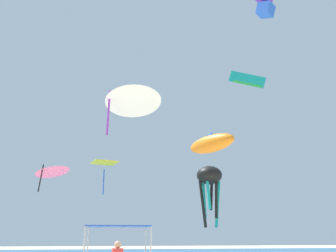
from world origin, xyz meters
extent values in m
cube|color=#28608C|center=(0.00, 28.72, 0.01)|extent=(110.00, 21.36, 0.03)
cylinder|color=#B2B2B7|center=(-1.45, 2.30, 1.16)|extent=(0.07, 0.07, 2.32)
cylinder|color=#B2B2B7|center=(-4.51, 5.12, 1.16)|extent=(0.07, 0.07, 2.32)
cylinder|color=#B2B2B7|center=(-1.45, 5.12, 1.16)|extent=(0.07, 0.07, 2.32)
cube|color=blue|center=(-2.98, 3.71, 2.35)|extent=(3.13, 2.89, 0.06)
sphere|color=tan|center=(-3.06, -1.72, 1.61)|extent=(0.26, 0.26, 0.26)
cone|color=pink|center=(-8.26, 14.67, 7.02)|extent=(3.77, 3.76, 1.19)
cylinder|color=black|center=(-8.88, 13.68, 6.15)|extent=(0.37, 0.28, 2.13)
ellipsoid|color=orange|center=(4.25, 11.77, 8.89)|extent=(3.80, 4.98, 1.71)
cone|color=blue|center=(4.25, 11.77, 9.63)|extent=(1.04, 0.99, 0.66)
cube|color=teal|center=(12.58, 24.21, 20.47)|extent=(4.16, 2.43, 2.79)
cube|color=green|center=(12.58, 24.21, 19.86)|extent=(3.21, 1.64, 1.54)
cube|color=yellow|center=(-4.35, 23.54, 9.38)|extent=(3.11, 3.11, 0.09)
cylinder|color=blue|center=(-4.35, 23.54, 7.32)|extent=(0.15, 0.15, 2.65)
ellipsoid|color=black|center=(6.30, 20.34, 7.76)|extent=(3.41, 3.41, 1.86)
cylinder|color=black|center=(6.63, 21.05, 5.76)|extent=(0.41, 0.54, 2.88)
cylinder|color=teal|center=(5.85, 20.98, 5.34)|extent=(0.50, 0.59, 3.73)
cylinder|color=black|center=(5.52, 20.27, 4.91)|extent=(0.74, 0.33, 4.57)
cylinder|color=teal|center=(5.97, 19.62, 5.76)|extent=(0.41, 0.54, 2.88)
cylinder|color=black|center=(6.75, 19.69, 5.34)|extent=(0.50, 0.59, 3.73)
cylinder|color=teal|center=(7.08, 20.40, 4.91)|extent=(0.74, 0.33, 4.57)
cube|color=blue|center=(7.95, 7.86, 18.91)|extent=(1.64, 1.66, 1.20)
cone|color=white|center=(-2.04, 11.78, 12.43)|extent=(5.11, 5.15, 1.96)
cylinder|color=purple|center=(-3.93, 11.48, 11.00)|extent=(0.25, 0.62, 3.49)
camera|label=1|loc=(-3.30, -15.53, 1.93)|focal=38.97mm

